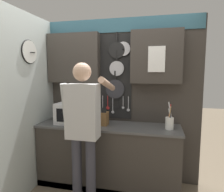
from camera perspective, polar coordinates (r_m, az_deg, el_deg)
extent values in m
plane|color=#756651|center=(3.23, -1.08, -23.83)|extent=(14.00, 14.00, 0.00)
cube|color=#38332D|center=(3.03, -1.10, -16.75)|extent=(1.99, 0.55, 0.87)
cube|color=#4C4C4C|center=(2.88, -1.12, -8.53)|extent=(2.02, 0.58, 0.03)
cube|color=black|center=(3.01, -2.37, -25.42)|extent=(1.99, 0.06, 0.09)
cube|color=#38332D|center=(3.10, 0.23, -1.19)|extent=(2.59, 0.04, 2.43)
cube|color=#2D5666|center=(3.11, 0.10, 19.50)|extent=(2.55, 0.02, 0.20)
cube|color=#38332D|center=(3.17, -10.86, 10.55)|extent=(0.81, 0.16, 0.74)
cube|color=#38332D|center=(2.89, 12.52, 10.85)|extent=(0.70, 0.16, 0.74)
cube|color=black|center=(3.03, 1.08, 5.44)|extent=(0.48, 0.01, 1.27)
cylinder|color=black|center=(3.01, 1.39, 12.95)|extent=(0.24, 0.02, 0.24)
cube|color=black|center=(3.03, 1.37, 16.51)|extent=(0.02, 0.02, 0.14)
cylinder|color=#B7B7BC|center=(3.00, 1.36, 7.87)|extent=(0.22, 0.02, 0.22)
cube|color=black|center=(3.00, 1.34, 11.48)|extent=(0.02, 0.02, 0.16)
cylinder|color=#2D2D33|center=(3.01, 0.88, 1.98)|extent=(0.28, 0.02, 0.28)
cube|color=black|center=(3.00, 0.86, 5.93)|extent=(0.02, 0.02, 0.13)
cylinder|color=silver|center=(3.00, 3.26, 13.32)|extent=(0.20, 0.01, 0.20)
sphere|color=black|center=(2.98, 3.19, 13.35)|extent=(0.03, 0.03, 0.03)
cylinder|color=silver|center=(3.09, -2.68, -2.06)|extent=(0.01, 0.01, 0.24)
ellipsoid|color=silver|center=(3.11, -2.67, -4.47)|extent=(0.05, 0.01, 0.04)
cylinder|color=red|center=(3.06, -1.24, -1.53)|extent=(0.01, 0.01, 0.17)
ellipsoid|color=red|center=(3.08, -1.24, -3.45)|extent=(0.06, 0.01, 0.05)
cylinder|color=silver|center=(3.05, 0.22, -2.16)|extent=(0.01, 0.01, 0.24)
ellipsoid|color=silver|center=(3.07, 0.22, -4.62)|extent=(0.05, 0.01, 0.04)
cylinder|color=black|center=(3.03, 1.70, -1.61)|extent=(0.01, 0.01, 0.17)
ellipsoid|color=black|center=(3.04, 1.69, -3.46)|extent=(0.04, 0.01, 0.04)
cylinder|color=silver|center=(3.01, 3.20, -1.58)|extent=(0.01, 0.01, 0.16)
ellipsoid|color=silver|center=(3.03, 3.18, -3.35)|extent=(0.04, 0.01, 0.04)
cylinder|color=silver|center=(3.00, 4.70, -1.92)|extent=(0.01, 0.01, 0.20)
ellipsoid|color=silver|center=(3.02, 4.68, -4.03)|extent=(0.05, 0.01, 0.04)
cube|color=white|center=(2.80, 12.61, 10.22)|extent=(0.23, 0.02, 0.35)
cube|color=silver|center=(2.88, -23.69, -2.41)|extent=(0.04, 1.60, 2.43)
cylinder|color=white|center=(2.93, -22.51, 11.59)|extent=(0.02, 0.30, 0.30)
torus|color=black|center=(2.93, -22.57, 11.58)|extent=(0.02, 0.32, 0.32)
cube|color=black|center=(2.97, -21.73, 11.48)|extent=(0.01, 0.11, 0.02)
cube|color=silver|center=(2.99, -10.76, -4.83)|extent=(0.49, 0.35, 0.30)
cube|color=black|center=(2.85, -13.20, -5.44)|extent=(0.27, 0.01, 0.19)
cube|color=#333338|center=(2.76, -8.99, -5.76)|extent=(0.11, 0.01, 0.23)
cube|color=brown|center=(2.85, -2.33, -6.48)|extent=(0.11, 0.15, 0.19)
cylinder|color=black|center=(2.80, -3.27, -3.89)|extent=(0.02, 0.03, 0.09)
cylinder|color=black|center=(2.80, -3.02, -4.02)|extent=(0.02, 0.03, 0.07)
cylinder|color=black|center=(2.79, -2.78, -4.12)|extent=(0.02, 0.03, 0.07)
cylinder|color=black|center=(2.79, -2.53, -3.92)|extent=(0.02, 0.04, 0.09)
cylinder|color=black|center=(2.79, -2.28, -4.23)|extent=(0.02, 0.03, 0.06)
cylinder|color=black|center=(2.78, -2.03, -4.11)|extent=(0.02, 0.03, 0.07)
cylinder|color=black|center=(2.78, -1.78, -4.12)|extent=(0.02, 0.03, 0.07)
cylinder|color=white|center=(2.76, 16.09, -7.50)|extent=(0.11, 0.11, 0.16)
cylinder|color=tan|center=(2.72, 16.09, -5.40)|extent=(0.04, 0.03, 0.25)
cylinder|color=silver|center=(2.74, 16.38, -4.73)|extent=(0.07, 0.04, 0.30)
cylinder|color=red|center=(2.75, 16.11, -5.04)|extent=(0.04, 0.04, 0.27)
cylinder|color=silver|center=(2.73, 16.18, -5.76)|extent=(0.04, 0.04, 0.21)
cylinder|color=tan|center=(2.74, 16.02, -5.91)|extent=(0.04, 0.03, 0.19)
cylinder|color=silver|center=(2.73, 16.27, -5.64)|extent=(0.05, 0.02, 0.21)
cylinder|color=black|center=(2.72, 16.30, -5.69)|extent=(0.02, 0.05, 0.22)
cylinder|color=#383842|center=(2.68, -9.96, -20.30)|extent=(0.12, 0.12, 0.87)
cylinder|color=#383842|center=(2.62, -6.08, -20.90)|extent=(0.12, 0.12, 0.87)
cube|color=#BCBCBC|center=(2.39, -8.36, -4.33)|extent=(0.38, 0.22, 0.65)
sphere|color=#DBAD8E|center=(2.35, -8.56, 6.81)|extent=(0.22, 0.22, 0.22)
cylinder|color=#BCBCBC|center=(2.50, -13.09, -3.03)|extent=(0.08, 0.17, 0.58)
cylinder|color=#DBAD8E|center=(2.55, -1.33, 3.34)|extent=(0.08, 0.58, 0.22)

